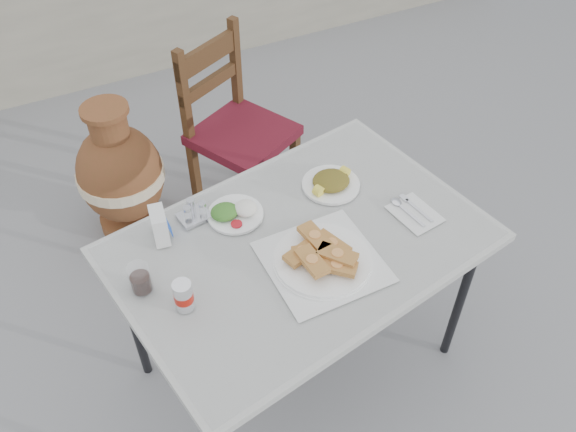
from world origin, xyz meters
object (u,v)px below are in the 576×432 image
cafe_table (300,251)px  condiment_caddy (194,213)px  napkin_holder (160,226)px  salad_rice_plate (235,212)px  salad_chopped_plate (331,182)px  chair (236,129)px  terracotta_urn (121,175)px  cola_glass (140,280)px  soda_can (183,296)px  pide_plate (323,255)px

cafe_table → condiment_caddy: (-0.28, 0.26, 0.08)m
napkin_holder → condiment_caddy: size_ratio=0.98×
salad_rice_plate → salad_chopped_plate: 0.38m
salad_chopped_plate → condiment_caddy: bearing=172.7°
salad_rice_plate → chair: size_ratio=0.21×
chair → terracotta_urn: (-0.57, 0.10, -0.15)m
salad_rice_plate → napkin_holder: size_ratio=1.69×
salad_rice_plate → cafe_table: bearing=-53.8°
napkin_holder → cola_glass: bearing=-115.5°
cafe_table → soda_can: bearing=-168.7°
pide_plate → chair: (0.15, 1.11, -0.29)m
pide_plate → soda_can: size_ratio=3.38×
soda_can → cola_glass: bearing=128.0°
soda_can → napkin_holder: (0.03, 0.31, 0.01)m
salad_chopped_plate → chair: (-0.06, 0.80, -0.28)m
napkin_holder → soda_can: bearing=-86.3°
chair → terracotta_urn: chair is taller
salad_chopped_plate → cola_glass: bearing=-168.4°
pide_plate → chair: size_ratio=0.38×
salad_chopped_plate → terracotta_urn: (-0.62, 0.90, -0.43)m
cafe_table → salad_chopped_plate: bearing=40.8°
soda_can → chair: bearing=60.6°
cola_glass → chair: (0.71, 0.96, -0.30)m
pide_plate → soda_can: soda_can is taller
pide_plate → salad_chopped_plate: (0.21, 0.31, -0.02)m
cafe_table → cola_glass: 0.55m
soda_can → cola_glass: (-0.10, 0.13, -0.01)m
cafe_table → pide_plate: (0.02, -0.12, 0.09)m
salad_rice_plate → cola_glass: cola_glass is taller
cola_glass → terracotta_urn: size_ratio=0.14×
soda_can → chair: chair is taller
cafe_table → soda_can: 0.46m
salad_rice_plate → napkin_holder: bearing=177.5°
salad_rice_plate → soda_can: 0.42m
condiment_caddy → salad_chopped_plate: bearing=-7.3°
pide_plate → condiment_caddy: bearing=128.9°
cola_glass → chair: size_ratio=0.11×
cafe_table → terracotta_urn: bearing=110.0°
pide_plate → cola_glass: size_ratio=3.61×
pide_plate → cola_glass: bearing=164.6°
condiment_caddy → salad_rice_plate: bearing=-21.4°
salad_chopped_plate → pide_plate: bearing=-123.4°
pide_plate → napkin_holder: bearing=142.3°
soda_can → condiment_caddy: 0.38m
cola_glass → salad_chopped_plate: bearing=11.6°
salad_rice_plate → napkin_holder: 0.27m
chair → terracotta_urn: 0.60m
condiment_caddy → cafe_table: bearing=-42.5°
pide_plate → condiment_caddy: condiment_caddy is taller
terracotta_urn → soda_can: bearing=-92.1°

